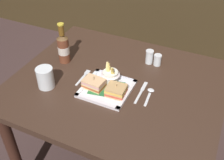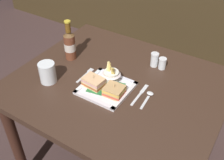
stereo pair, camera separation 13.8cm
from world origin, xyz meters
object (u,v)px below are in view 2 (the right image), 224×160
sandwich_half_right (114,91)px  salt_shaker (154,60)px  knife (140,94)px  water_glass (48,73)px  spoon (149,96)px  beer_bottle (70,44)px  pepper_shaker (162,64)px  dining_table (117,98)px  sandwich_half_left (94,82)px  fork (86,74)px  fries_cup (111,74)px  square_plate (106,88)px

sandwich_half_right → salt_shaker: size_ratio=1.21×
knife → salt_shaker: bearing=100.7°
water_glass → spoon: 0.53m
beer_bottle → salt_shaker: 0.49m
water_glass → pepper_shaker: water_glass is taller
dining_table → sandwich_half_left: sandwich_half_left is taller
sandwich_half_right → spoon: sandwich_half_right is taller
fork → salt_shaker: bearing=44.9°
water_glass → fork: (0.13, 0.15, -0.05)m
beer_bottle → fork: 0.21m
sandwich_half_left → knife: (0.23, 0.08, -0.03)m
fries_cup → square_plate: bearing=-82.6°
square_plate → water_glass: water_glass is taller
square_plate → pepper_shaker: bearing=62.7°
beer_bottle → water_glass: (0.04, -0.23, -0.04)m
fries_cup → salt_shaker: fries_cup is taller
dining_table → salt_shaker: size_ratio=13.40×
square_plate → fork: square_plate is taller
spoon → pepper_shaker: pepper_shaker is taller
sandwich_half_right → fork: 0.23m
sandwich_half_left → fries_cup: size_ratio=0.99×
beer_bottle → salt_shaker: size_ratio=2.95×
dining_table → fries_cup: 0.16m
beer_bottle → knife: beer_bottle is taller
spoon → dining_table: bearing=177.4°
square_plate → spoon: size_ratio=1.80×
spoon → pepper_shaker: bearing=99.8°
dining_table → sandwich_half_left: size_ratio=9.82×
sandwich_half_left → spoon: 0.28m
sandwich_half_left → fork: sandwich_half_left is taller
knife → sandwich_half_left: bearing=-160.4°
sandwich_half_left → pepper_shaker: 0.41m
sandwich_half_left → salt_shaker: same height
fries_cup → pepper_shaker: size_ratio=1.70×
sandwich_half_right → fork: sandwich_half_right is taller
sandwich_half_left → sandwich_half_right: bearing=0.0°
sandwich_half_right → fries_cup: (-0.07, 0.08, 0.02)m
dining_table → spoon: bearing=-2.6°
beer_bottle → water_glass: 0.24m
fork → pepper_shaker: size_ratio=2.21×
dining_table → spoon: 0.21m
knife → spoon: bearing=7.4°
spoon → pepper_shaker: size_ratio=2.04×
fries_cup → salt_shaker: bearing=64.6°
dining_table → fork: (-0.18, -0.03, 0.10)m
beer_bottle → knife: 0.51m
sandwich_half_left → sandwich_half_right: (0.12, 0.00, -0.00)m
sandwich_half_right → pepper_shaker: bearing=73.1°
dining_table → knife: size_ratio=6.11×
square_plate → salt_shaker: size_ratio=2.97×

